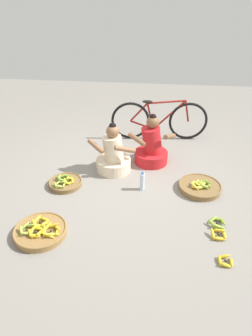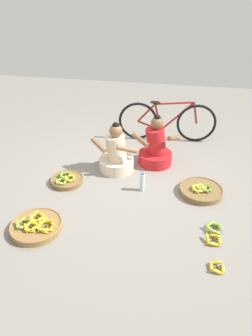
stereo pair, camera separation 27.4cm
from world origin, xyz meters
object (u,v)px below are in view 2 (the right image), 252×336
(banana_basket_front_left, at_px, (67,180))
(loose_bananas_front_center, at_px, (217,267))
(vendor_woman_front, at_px, (116,155))
(bicycle_leaning, at_px, (167,121))
(banana_basket_near_vendor, at_px, (36,226))
(water_bottle, at_px, (142,182))
(banana_basket_near_bicycle, at_px, (201,190))
(vendor_woman_behind, at_px, (156,149))
(loose_bananas_mid_right, at_px, (214,233))

(banana_basket_front_left, distance_m, loose_bananas_front_center, 2.31)
(vendor_woman_front, distance_m, loose_bananas_front_center, 2.16)
(bicycle_leaning, height_order, banana_basket_near_vendor, bicycle_leaning)
(vendor_woman_front, xyz_separation_m, bicycle_leaning, (0.65, 1.16, 0.12))
(bicycle_leaning, height_order, banana_basket_front_left, bicycle_leaning)
(bicycle_leaning, distance_m, loose_bananas_front_center, 2.91)
(loose_bananas_front_center, relative_size, water_bottle, 0.57)
(banana_basket_near_bicycle, height_order, banana_basket_near_vendor, banana_basket_near_vendor)
(water_bottle, bearing_deg, vendor_woman_behind, 83.55)
(banana_basket_front_left, xyz_separation_m, loose_bananas_front_center, (2.00, -1.15, -0.02))
(vendor_woman_behind, relative_size, banana_basket_near_vendor, 1.36)
(banana_basket_near_bicycle, xyz_separation_m, loose_bananas_front_center, (0.14, -1.26, -0.02))
(bicycle_leaning, relative_size, water_bottle, 6.13)
(bicycle_leaning, bearing_deg, vendor_woman_front, -119.13)
(banana_basket_near_bicycle, bearing_deg, vendor_woman_front, 163.27)
(vendor_woman_behind, xyz_separation_m, loose_bananas_mid_right, (0.83, -1.46, -0.23))
(bicycle_leaning, xyz_separation_m, banana_basket_front_left, (-1.25, -1.65, -0.31))
(bicycle_leaning, xyz_separation_m, banana_basket_near_vendor, (-1.25, -2.62, -0.31))
(bicycle_leaning, relative_size, banana_basket_front_left, 3.66)
(bicycle_leaning, height_order, loose_bananas_front_center, bicycle_leaning)
(water_bottle, bearing_deg, bicycle_leaning, 83.70)
(loose_bananas_front_center, bearing_deg, banana_basket_front_left, 150.07)
(bicycle_leaning, distance_m, water_bottle, 1.65)
(banana_basket_near_bicycle, distance_m, loose_bananas_mid_right, 0.79)
(vendor_woman_front, distance_m, loose_bananas_mid_right, 1.82)
(bicycle_leaning, bearing_deg, water_bottle, -96.30)
(banana_basket_near_bicycle, xyz_separation_m, water_bottle, (-0.79, -0.09, 0.08))
(vendor_woman_behind, height_order, bicycle_leaning, vendor_woman_behind)
(banana_basket_near_vendor, relative_size, water_bottle, 2.14)
(banana_basket_front_left, height_order, water_bottle, water_bottle)
(banana_basket_front_left, bearing_deg, vendor_woman_behind, 34.13)
(banana_basket_near_bicycle, relative_size, loose_bananas_mid_right, 1.45)
(banana_basket_near_vendor, distance_m, loose_bananas_mid_right, 2.01)
(bicycle_leaning, xyz_separation_m, loose_bananas_front_center, (0.75, -2.80, -0.33))
(vendor_woman_behind, bearing_deg, vendor_woman_front, -151.55)
(vendor_woman_behind, relative_size, loose_bananas_mid_right, 2.01)
(vendor_woman_front, distance_m, banana_basket_front_left, 0.80)
(banana_basket_near_bicycle, bearing_deg, bicycle_leaning, 111.55)
(vendor_woman_behind, relative_size, bicycle_leaning, 0.47)
(vendor_woman_front, relative_size, bicycle_leaning, 0.45)
(banana_basket_front_left, xyz_separation_m, water_bottle, (1.07, 0.02, 0.08))
(bicycle_leaning, xyz_separation_m, banana_basket_near_bicycle, (0.61, -1.53, -0.31))
(loose_bananas_mid_right, distance_m, water_bottle, 1.15)
(vendor_woman_behind, height_order, loose_bananas_front_center, vendor_woman_behind)
(banana_basket_near_bicycle, height_order, water_bottle, water_bottle)
(vendor_woman_behind, xyz_separation_m, water_bottle, (-0.09, -0.77, -0.13))
(banana_basket_near_vendor, height_order, loose_bananas_mid_right, banana_basket_near_vendor)
(banana_basket_near_bicycle, xyz_separation_m, banana_basket_near_vendor, (-1.86, -1.08, 0.00))
(banana_basket_near_bicycle, height_order, banana_basket_front_left, banana_basket_near_bicycle)
(vendor_woman_behind, height_order, banana_basket_near_vendor, vendor_woman_behind)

